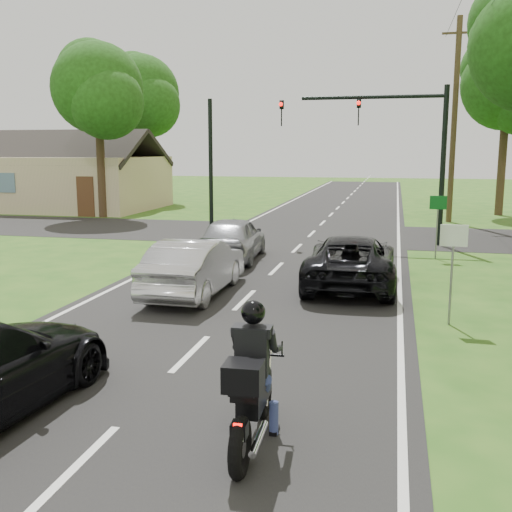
{
  "coord_description": "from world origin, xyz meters",
  "views": [
    {
      "loc": [
        3.49,
        -9.79,
        3.64
      ],
      "look_at": [
        0.52,
        3.0,
        1.3
      ],
      "focal_mm": 42.0,
      "sensor_mm": 36.0,
      "label": 1
    }
  ],
  "objects_px": {
    "motorcycle_rider": "(252,390)",
    "sign_white": "(453,250)",
    "traffic_signal": "(393,136)",
    "sign_green": "(438,212)",
    "dark_suv": "(351,261)",
    "utility_pole_far": "(454,120)",
    "silver_sedan": "(195,267)",
    "silver_suv": "(233,238)"
  },
  "relations": [
    {
      "from": "motorcycle_rider",
      "to": "sign_white",
      "type": "relative_size",
      "value": 1.03
    },
    {
      "from": "traffic_signal",
      "to": "sign_green",
      "type": "distance_m",
      "value": 4.24
    },
    {
      "from": "dark_suv",
      "to": "sign_white",
      "type": "xyz_separation_m",
      "value": [
        2.29,
        -3.15,
        0.9
      ]
    },
    {
      "from": "utility_pole_far",
      "to": "sign_green",
      "type": "bearing_deg",
      "value": -96.73
    },
    {
      "from": "traffic_signal",
      "to": "utility_pole_far",
      "type": "height_order",
      "value": "utility_pole_far"
    },
    {
      "from": "sign_white",
      "to": "sign_green",
      "type": "xyz_separation_m",
      "value": [
        0.2,
        8.0,
        0.0
      ]
    },
    {
      "from": "sign_white",
      "to": "traffic_signal",
      "type": "bearing_deg",
      "value": 97.05
    },
    {
      "from": "silver_sedan",
      "to": "motorcycle_rider",
      "type": "bearing_deg",
      "value": 113.95
    },
    {
      "from": "dark_suv",
      "to": "traffic_signal",
      "type": "xyz_separation_m",
      "value": [
        0.93,
        7.86,
        3.44
      ]
    },
    {
      "from": "silver_suv",
      "to": "sign_white",
      "type": "xyz_separation_m",
      "value": [
        6.39,
        -6.14,
        0.85
      ]
    },
    {
      "from": "silver_suv",
      "to": "sign_green",
      "type": "bearing_deg",
      "value": -168.17
    },
    {
      "from": "dark_suv",
      "to": "sign_green",
      "type": "bearing_deg",
      "value": -118.73
    },
    {
      "from": "dark_suv",
      "to": "sign_green",
      "type": "height_order",
      "value": "sign_green"
    },
    {
      "from": "utility_pole_far",
      "to": "dark_suv",
      "type": "bearing_deg",
      "value": -103.45
    },
    {
      "from": "utility_pole_far",
      "to": "sign_white",
      "type": "height_order",
      "value": "utility_pole_far"
    },
    {
      "from": "utility_pole_far",
      "to": "sign_green",
      "type": "height_order",
      "value": "utility_pole_far"
    },
    {
      "from": "dark_suv",
      "to": "traffic_signal",
      "type": "relative_size",
      "value": 0.78
    },
    {
      "from": "motorcycle_rider",
      "to": "utility_pole_far",
      "type": "distance_m",
      "value": 25.81
    },
    {
      "from": "dark_suv",
      "to": "sign_white",
      "type": "height_order",
      "value": "sign_white"
    },
    {
      "from": "dark_suv",
      "to": "silver_suv",
      "type": "distance_m",
      "value": 5.07
    },
    {
      "from": "silver_sedan",
      "to": "silver_suv",
      "type": "bearing_deg",
      "value": -86.2
    },
    {
      "from": "silver_sedan",
      "to": "utility_pole_far",
      "type": "distance_m",
      "value": 19.74
    },
    {
      "from": "motorcycle_rider",
      "to": "silver_suv",
      "type": "bearing_deg",
      "value": 104.27
    },
    {
      "from": "sign_white",
      "to": "sign_green",
      "type": "distance_m",
      "value": 8.0
    },
    {
      "from": "motorcycle_rider",
      "to": "traffic_signal",
      "type": "relative_size",
      "value": 0.34
    },
    {
      "from": "traffic_signal",
      "to": "sign_white",
      "type": "xyz_separation_m",
      "value": [
        1.36,
        -11.02,
        -2.54
      ]
    },
    {
      "from": "silver_sedan",
      "to": "traffic_signal",
      "type": "bearing_deg",
      "value": -115.84
    },
    {
      "from": "sign_white",
      "to": "utility_pole_far",
      "type": "bearing_deg",
      "value": 85.49
    },
    {
      "from": "silver_suv",
      "to": "sign_green",
      "type": "distance_m",
      "value": 6.9
    },
    {
      "from": "motorcycle_rider",
      "to": "utility_pole_far",
      "type": "bearing_deg",
      "value": 78.17
    },
    {
      "from": "silver_sedan",
      "to": "silver_suv",
      "type": "distance_m",
      "value": 4.83
    },
    {
      "from": "dark_suv",
      "to": "silver_sedan",
      "type": "distance_m",
      "value": 4.21
    },
    {
      "from": "sign_green",
      "to": "sign_white",
      "type": "bearing_deg",
      "value": -91.43
    },
    {
      "from": "sign_white",
      "to": "silver_sedan",
      "type": "bearing_deg",
      "value": 167.77
    },
    {
      "from": "silver_suv",
      "to": "traffic_signal",
      "type": "bearing_deg",
      "value": -139.82
    },
    {
      "from": "dark_suv",
      "to": "sign_green",
      "type": "distance_m",
      "value": 5.52
    },
    {
      "from": "sign_white",
      "to": "sign_green",
      "type": "height_order",
      "value": "same"
    },
    {
      "from": "traffic_signal",
      "to": "utility_pole_far",
      "type": "relative_size",
      "value": 0.64
    },
    {
      "from": "sign_white",
      "to": "sign_green",
      "type": "relative_size",
      "value": 1.0
    },
    {
      "from": "silver_sedan",
      "to": "dark_suv",
      "type": "bearing_deg",
      "value": -154.04
    },
    {
      "from": "motorcycle_rider",
      "to": "traffic_signal",
      "type": "height_order",
      "value": "traffic_signal"
    },
    {
      "from": "traffic_signal",
      "to": "utility_pole_far",
      "type": "bearing_deg",
      "value": 70.32
    }
  ]
}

